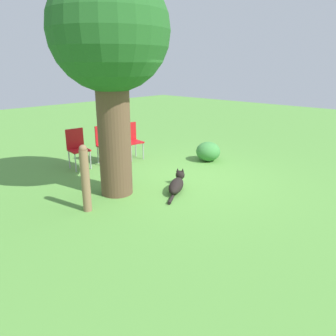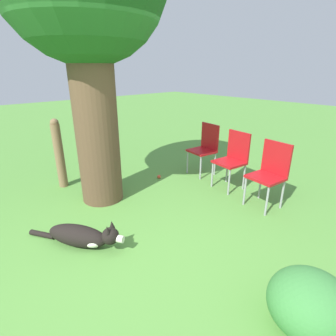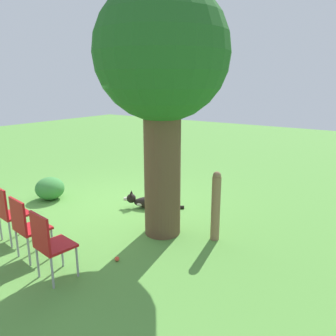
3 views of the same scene
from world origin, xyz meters
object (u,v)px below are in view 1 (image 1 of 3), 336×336
Objects in this scene: fence_post at (85,178)px; red_chair_2 at (77,146)px; dog at (177,184)px; oak_tree at (110,40)px; red_chair_0 at (131,138)px; tennis_ball at (84,178)px; red_chair_1 at (106,142)px.

red_chair_2 is at bearing -28.78° from fence_post.
dog is 0.95× the size of fence_post.
red_chair_0 is (1.69, -1.84, -2.28)m from oak_tree.
red_chair_0 is 1.48m from red_chair_2.
tennis_ball is (1.93, 0.92, -0.09)m from dog.
oak_tree reaches higher than red_chair_1.
tennis_ball is at bearing -66.42° from red_chair_0.
dog is 2.66m from red_chair_0.
fence_post is (-0.28, 0.87, -2.23)m from oak_tree.
red_chair_1 is (1.84, -1.11, -2.28)m from oak_tree.
fence_post is at bearing 133.93° from dog.
red_chair_1 is 0.74m from red_chair_2.
red_chair_2 is 1.05m from tennis_ball.
oak_tree is at bearing -23.60° from red_chair_1.
oak_tree reaches higher than fence_post.
oak_tree reaches higher than red_chair_0.
dog is (-0.77, -0.91, -2.70)m from oak_tree.
dog is 1.17× the size of red_chair_1.
red_chair_0 is at bearing -47.30° from oak_tree.
fence_post is at bearing -21.36° from red_chair_2.
red_chair_1 is at bearing 54.83° from dog.
dog is 2.14m from tennis_ball.
fence_post is 3.35m from red_chair_0.
oak_tree is at bearing -39.88° from red_chair_0.
red_chair_0 and red_chair_2 have the same top height.
red_chair_1 is 1.00× the size of red_chair_2.
fence_post is at bearing -35.50° from red_chair_1.
red_chair_2 is 14.09× the size of tennis_ball.
tennis_ball is (1.16, 0.00, -2.79)m from oak_tree.
fence_post is 1.23× the size of red_chair_0.
dog is at bearing 18.37° from red_chair_2.
tennis_ball is (-0.83, 0.38, -0.52)m from red_chair_2.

